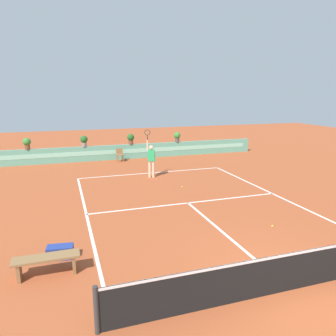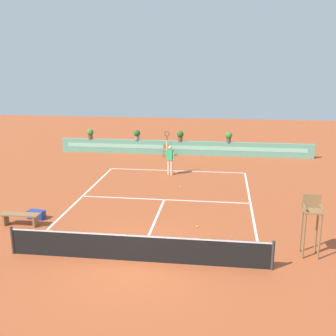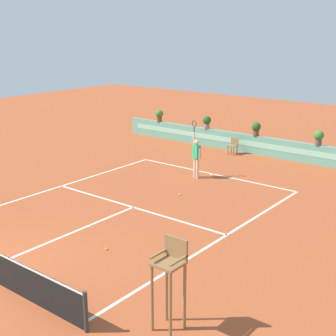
# 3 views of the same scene
# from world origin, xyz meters

# --- Properties ---
(ground_plane) EXTENTS (60.00, 60.00, 0.00)m
(ground_plane) POSITION_xyz_m (0.00, 6.00, 0.00)
(ground_plane) COLOR #A84C28
(court_lines) EXTENTS (8.32, 11.94, 0.01)m
(court_lines) POSITION_xyz_m (0.00, 6.72, 0.00)
(court_lines) COLOR white
(court_lines) RESTS_ON ground
(net) EXTENTS (8.92, 0.10, 1.00)m
(net) POSITION_xyz_m (0.00, 0.00, 0.51)
(net) COLOR #333333
(net) RESTS_ON ground
(back_wall_barrier) EXTENTS (18.00, 0.21, 1.00)m
(back_wall_barrier) POSITION_xyz_m (0.00, 16.39, 0.50)
(back_wall_barrier) COLOR #60A88E
(back_wall_barrier) RESTS_ON ground
(umpire_chair) EXTENTS (0.60, 0.60, 2.14)m
(umpire_chair) POSITION_xyz_m (5.77, 1.26, 1.34)
(umpire_chair) COLOR olive
(umpire_chair) RESTS_ON ground
(ball_kid_chair) EXTENTS (0.44, 0.44, 0.85)m
(ball_kid_chair) POSITION_xyz_m (-1.18, 15.66, 0.48)
(ball_kid_chair) COLOR olive
(ball_kid_chair) RESTS_ON ground
(bench_courtside) EXTENTS (1.60, 0.44, 0.51)m
(bench_courtside) POSITION_xyz_m (-5.36, 2.44, 0.38)
(bench_courtside) COLOR olive
(bench_courtside) RESTS_ON ground
(gear_bag) EXTENTS (0.74, 0.45, 0.36)m
(gear_bag) POSITION_xyz_m (-5.05, 3.24, 0.18)
(gear_bag) COLOR navy
(gear_bag) RESTS_ON ground
(tennis_player) EXTENTS (0.60, 0.32, 2.58)m
(tennis_player) POSITION_xyz_m (-0.30, 10.95, 1.05)
(tennis_player) COLOR beige
(tennis_player) RESTS_ON ground
(tennis_ball_near_baseline) EXTENTS (0.07, 0.07, 0.07)m
(tennis_ball_near_baseline) POSITION_xyz_m (1.80, 3.20, 0.03)
(tennis_ball_near_baseline) COLOR #CCE033
(tennis_ball_near_baseline) RESTS_ON ground
(tennis_ball_mid_court) EXTENTS (0.07, 0.07, 0.07)m
(tennis_ball_mid_court) POSITION_xyz_m (0.57, 8.57, 0.03)
(tennis_ball_mid_court) COLOR #CCE033
(tennis_ball_mid_court) RESTS_ON ground
(potted_plant_centre) EXTENTS (0.48, 0.48, 0.72)m
(potted_plant_centre) POSITION_xyz_m (-0.26, 16.39, 1.41)
(potted_plant_centre) COLOR brown
(potted_plant_centre) RESTS_ON back_wall_barrier
(potted_plant_right) EXTENTS (0.48, 0.48, 0.72)m
(potted_plant_right) POSITION_xyz_m (3.14, 16.39, 1.41)
(potted_plant_right) COLOR #514C47
(potted_plant_right) RESTS_ON back_wall_barrier
(potted_plant_far_left) EXTENTS (0.48, 0.48, 0.72)m
(potted_plant_far_left) POSITION_xyz_m (-6.86, 16.39, 1.41)
(potted_plant_far_left) COLOR brown
(potted_plant_far_left) RESTS_ON back_wall_barrier
(potted_plant_left) EXTENTS (0.48, 0.48, 0.72)m
(potted_plant_left) POSITION_xyz_m (-3.39, 16.39, 1.41)
(potted_plant_left) COLOR gray
(potted_plant_left) RESTS_ON back_wall_barrier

